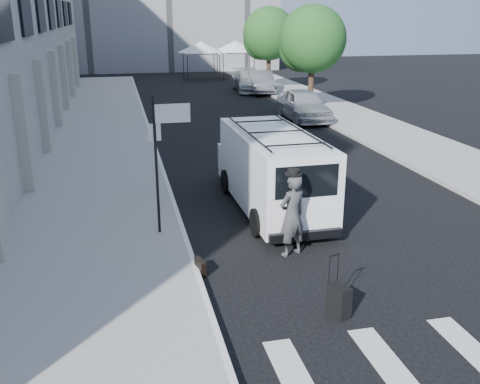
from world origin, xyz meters
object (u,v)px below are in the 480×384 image
suitcase (339,301)px  businessman (292,215)px  parked_car_a (304,105)px  parked_car_c (249,81)px  briefcase (200,267)px  parked_car_b (261,82)px  cargo_van (271,169)px

suitcase → businessman: bearing=70.9°
parked_car_a → parked_car_c: (-0.09, 11.74, -0.07)m
briefcase → parked_car_b: (8.70, 27.33, 0.62)m
briefcase → parked_car_a: parked_car_a is taller
businessman → cargo_van: bearing=-120.0°
parked_car_b → parked_car_c: size_ratio=0.91×
parked_car_a → parked_car_b: bearing=88.4°
businessman → suitcase: bearing=67.9°
businessman → suitcase: size_ratio=1.65×
suitcase → parked_car_b: size_ratio=0.25×
parked_car_a → parked_car_c: bearing=91.4°
cargo_van → suitcase: bearing=-94.6°
suitcase → parked_car_b: (6.41, 29.62, 0.47)m
briefcase → cargo_van: cargo_van is taller
businessman → parked_car_b: (6.43, 26.81, -0.21)m
parked_car_a → suitcase: bearing=-106.5°
businessman → parked_car_b: size_ratio=0.42×
cargo_van → parked_car_a: (5.52, 12.84, -0.34)m
briefcase → parked_car_a: 18.56m
briefcase → suitcase: (2.29, -2.29, 0.15)m
parked_car_b → parked_car_c: 1.17m
briefcase → cargo_van: (2.70, 3.78, 1.01)m
businessman → parked_car_a: bearing=-132.8°
parked_car_a → parked_car_c: 11.74m
suitcase → cargo_van: 6.14m
briefcase → suitcase: size_ratio=0.36×
suitcase → parked_car_c: bearing=59.7°
briefcase → parked_car_b: parked_car_b is taller
cargo_van → parked_car_b: bearing=74.9°
briefcase → parked_car_c: size_ratio=0.08×
parked_car_b → businessman: bearing=-96.9°
parked_car_a → cargo_van: bearing=-112.3°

